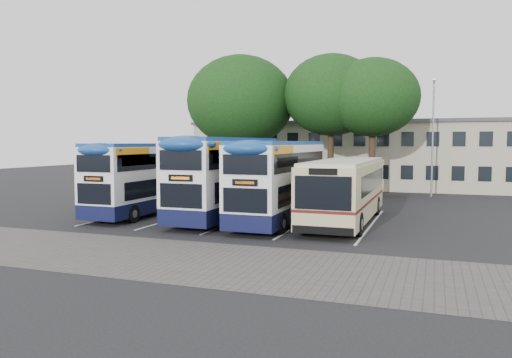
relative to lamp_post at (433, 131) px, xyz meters
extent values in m
plane|color=black|center=(-6.00, -19.97, -5.08)|extent=(120.00, 120.00, 0.00)
cube|color=#595654|center=(-8.00, -24.97, -5.08)|extent=(40.00, 6.00, 0.01)
cube|color=silver|center=(-16.75, -14.97, -5.08)|extent=(0.12, 11.00, 0.01)
cube|color=silver|center=(-13.25, -14.97, -5.08)|extent=(0.12, 11.00, 0.01)
cube|color=silver|center=(-9.75, -14.97, -5.08)|extent=(0.12, 11.00, 0.01)
cube|color=silver|center=(-6.25, -14.97, -5.08)|extent=(0.12, 11.00, 0.01)
cube|color=silver|center=(-2.75, -14.97, -5.08)|extent=(0.12, 11.00, 0.01)
cube|color=#B8B094|center=(-6.00, 7.03, -2.08)|extent=(32.00, 8.00, 6.00)
cube|color=#4C4C4F|center=(-6.00, 7.03, 0.97)|extent=(32.40, 8.40, 0.30)
cube|color=black|center=(-6.00, 3.01, -3.38)|extent=(30.00, 0.06, 1.20)
cube|color=black|center=(-6.00, 3.01, -0.58)|extent=(30.00, 0.06, 1.20)
cylinder|color=gray|center=(0.00, 0.03, -0.58)|extent=(0.14, 0.14, 9.00)
cube|color=gray|center=(0.00, 0.03, 3.92)|extent=(0.12, 0.80, 0.12)
cube|color=gray|center=(0.00, -0.37, 3.87)|extent=(0.25, 0.50, 0.12)
cylinder|color=black|center=(-14.96, -2.30, -2.28)|extent=(0.50, 0.50, 5.60)
ellipsoid|color=black|center=(-14.96, -2.30, 2.53)|extent=(8.80, 8.80, 7.48)
cylinder|color=black|center=(-7.52, -1.89, -2.18)|extent=(0.50, 0.50, 5.82)
ellipsoid|color=black|center=(-7.52, -1.89, 2.83)|extent=(7.45, 7.45, 6.33)
cylinder|color=black|center=(-4.26, -2.54, -2.30)|extent=(0.50, 0.50, 5.57)
ellipsoid|color=black|center=(-4.26, -2.54, 2.50)|extent=(6.87, 6.87, 5.84)
cube|color=#0F1337|center=(-15.73, -15.25, -4.42)|extent=(2.37, 9.94, 0.76)
cube|color=white|center=(-15.73, -15.25, -2.58)|extent=(2.37, 9.94, 2.93)
cube|color=#184590|center=(-15.73, -15.25, -1.06)|extent=(2.32, 9.74, 0.28)
cube|color=black|center=(-15.73, -14.96, -3.38)|extent=(2.41, 8.80, 0.95)
cube|color=black|center=(-15.73, -15.25, -1.91)|extent=(2.41, 9.37, 0.85)
cube|color=orange|center=(-14.54, -18.51, -1.39)|extent=(0.02, 3.03, 0.52)
cube|color=black|center=(-15.73, -20.25, -2.67)|extent=(1.14, 0.06, 0.28)
cylinder|color=black|center=(-16.80, -12.36, -4.61)|extent=(0.28, 0.95, 0.95)
cylinder|color=black|center=(-14.66, -12.36, -4.61)|extent=(0.28, 0.95, 0.95)
cylinder|color=black|center=(-16.80, -18.51, -4.61)|extent=(0.28, 0.95, 0.95)
cylinder|color=black|center=(-14.66, -18.51, -4.61)|extent=(0.28, 0.95, 0.95)
cube|color=#0F1337|center=(-10.67, -15.22, -4.37)|extent=(2.55, 10.70, 0.81)
cube|color=white|center=(-10.67, -15.22, -2.39)|extent=(2.55, 10.70, 3.16)
cube|color=#184590|center=(-10.67, -15.22, -0.76)|extent=(2.50, 10.48, 0.31)
cube|color=black|center=(-10.67, -14.91, -3.25)|extent=(2.59, 9.47, 1.02)
cube|color=black|center=(-10.67, -15.22, -1.67)|extent=(2.59, 10.08, 0.92)
cube|color=orange|center=(-9.38, -18.73, -1.11)|extent=(0.02, 3.26, 0.56)
cube|color=black|center=(-10.67, -20.59, -2.49)|extent=(1.22, 0.06, 0.31)
cylinder|color=black|center=(-11.82, -12.11, -4.58)|extent=(0.31, 1.02, 1.02)
cylinder|color=black|center=(-9.51, -12.11, -4.58)|extent=(0.31, 1.02, 1.02)
cylinder|color=black|center=(-11.82, -18.73, -4.58)|extent=(0.31, 1.02, 1.02)
cylinder|color=black|center=(-9.51, -18.73, -4.58)|extent=(0.31, 1.02, 1.02)
cube|color=red|center=(-9.37, -13.94, -1.67)|extent=(0.02, 4.07, 0.87)
cube|color=#0F1337|center=(-7.48, -15.55, -4.40)|extent=(2.44, 10.23, 0.78)
cube|color=white|center=(-7.48, -15.55, -2.50)|extent=(2.44, 10.23, 3.02)
cube|color=#184590|center=(-7.48, -15.55, -0.94)|extent=(2.39, 10.03, 0.29)
cube|color=black|center=(-7.48, -15.26, -3.33)|extent=(2.48, 9.06, 0.97)
cube|color=black|center=(-7.48, -15.55, -1.82)|extent=(2.48, 9.65, 0.88)
cube|color=orange|center=(-6.25, -18.91, -1.28)|extent=(0.02, 3.12, 0.54)
cube|color=black|center=(-7.48, -20.70, -2.60)|extent=(1.17, 0.06, 0.29)
cylinder|color=black|center=(-8.58, -12.58, -4.60)|extent=(0.29, 0.97, 0.97)
cylinder|color=black|center=(-6.37, -12.58, -4.60)|extent=(0.29, 0.97, 0.97)
cylinder|color=black|center=(-8.58, -18.91, -4.60)|extent=(0.29, 0.97, 0.97)
cylinder|color=black|center=(-6.37, -18.91, -4.60)|extent=(0.29, 0.97, 0.97)
cube|color=#CDC489|center=(-4.17, -14.63, -3.35)|extent=(2.75, 11.01, 2.81)
cube|color=beige|center=(-4.17, -14.63, -1.89)|extent=(2.64, 10.57, 0.22)
cube|color=black|center=(-4.17, -14.08, -2.88)|extent=(2.79, 8.80, 0.99)
cube|color=#5B1214|center=(-4.17, -14.63, -3.82)|extent=(2.78, 11.03, 0.13)
cube|color=black|center=(-4.17, -20.16, -2.99)|extent=(2.42, 0.06, 1.43)
cylinder|color=black|center=(-5.41, -18.37, -4.53)|extent=(0.33, 1.10, 1.10)
cylinder|color=black|center=(-2.92, -18.37, -4.53)|extent=(0.33, 1.10, 1.10)
cylinder|color=black|center=(-5.41, -11.33, -4.53)|extent=(0.33, 1.10, 1.10)
cylinder|color=black|center=(-2.92, -11.33, -4.53)|extent=(0.33, 1.10, 1.10)
camera|label=1|loc=(0.29, -40.73, -0.87)|focal=35.00mm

